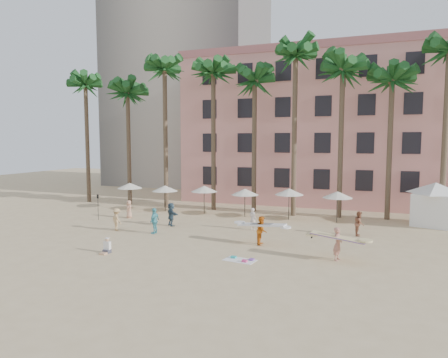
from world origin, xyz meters
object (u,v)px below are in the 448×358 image
at_px(carrier_white, 262,229).
at_px(carrier_yellow, 338,242).
at_px(cabana, 435,200).
at_px(pink_hotel, 348,130).

bearing_deg(carrier_white, carrier_yellow, -21.15).
bearing_deg(carrier_yellow, cabana, 61.77).
relative_size(pink_hotel, cabana, 6.18).
xyz_separation_m(pink_hotel, carrier_yellow, (0.83, -24.34, -6.94)).
relative_size(pink_hotel, carrier_white, 10.65).
bearing_deg(carrier_white, pink_hotel, 79.60).
xyz_separation_m(pink_hotel, cabana, (7.45, -12.02, -5.93)).
bearing_deg(cabana, carrier_yellow, -118.23).
height_order(cabana, carrier_white, cabana).
distance_m(carrier_yellow, carrier_white, 5.31).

